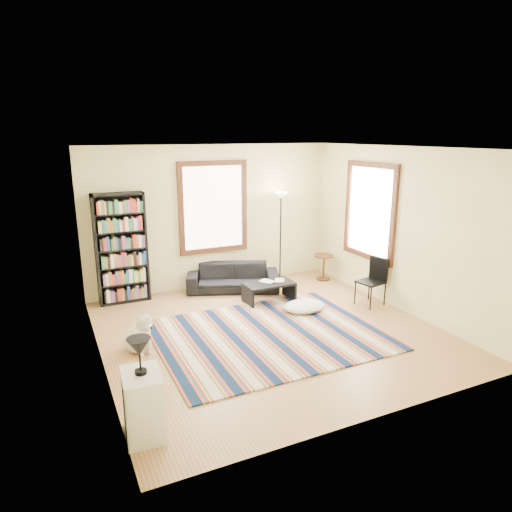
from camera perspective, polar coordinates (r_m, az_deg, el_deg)
name	(u,v)px	position (r m, az deg, el deg)	size (l,w,h in m)	color
floor	(269,334)	(7.27, 1.69, -9.73)	(5.00, 5.00, 0.10)	#A3864A
ceiling	(271,144)	(6.60, 1.90, 13.78)	(5.00, 5.00, 0.10)	white
wall_back	(212,217)	(9.09, -5.51, 4.89)	(5.00, 0.10, 2.80)	#FFF2AB
wall_front	(385,299)	(4.75, 15.85, -5.22)	(5.00, 0.10, 2.80)	#FFF2AB
wall_left	(90,265)	(6.11, -20.08, -1.04)	(0.10, 5.00, 2.80)	#FFF2AB
wall_right	(403,230)	(8.23, 17.86, 3.16)	(0.10, 5.00, 2.80)	#FFF2AB
window_back	(213,207)	(8.98, -5.36, 6.07)	(1.20, 0.06, 1.60)	white
window_right	(370,211)	(8.74, 14.04, 5.43)	(0.06, 1.20, 1.60)	white
rug	(269,335)	(7.10, 1.60, -9.81)	(3.34, 2.68, 0.02)	#0C1D3C
sofa	(233,277)	(8.98, -2.90, -2.68)	(1.78, 0.70, 0.52)	black
bookshelf	(121,249)	(8.52, -16.49, 0.89)	(0.90, 0.30, 2.00)	black
coffee_table	(269,292)	(8.40, 1.63, -4.51)	(0.90, 0.50, 0.36)	black
book_a	(264,283)	(8.30, 1.02, -3.37)	(0.25, 0.19, 0.02)	beige
book_b	(275,280)	(8.45, 2.39, -3.06)	(0.17, 0.23, 0.02)	beige
floor_cushion	(304,306)	(8.02, 6.08, -6.26)	(0.74, 0.56, 0.19)	white
floor_lamp	(280,238)	(9.35, 3.07, 2.29)	(0.30, 0.30, 1.86)	black
side_table	(324,267)	(9.70, 8.45, -1.42)	(0.40, 0.40, 0.54)	#472111
folding_chair	(371,282)	(8.41, 14.14, -3.18)	(0.42, 0.40, 0.86)	black
white_cabinet	(143,405)	(4.98, -13.91, -17.59)	(0.38, 0.50, 0.70)	white
table_lamp	(140,356)	(4.71, -14.33, -12.04)	(0.24, 0.24, 0.38)	black
dog	(137,332)	(6.72, -14.68, -9.15)	(0.42, 0.59, 0.59)	silver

